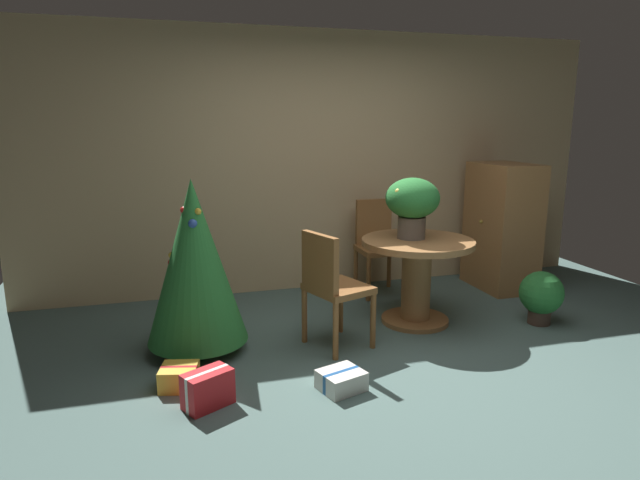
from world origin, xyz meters
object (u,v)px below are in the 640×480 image
object	(u,v)px
holiday_tree	(195,261)
gift_box_gold	(179,377)
wooden_chair_far	(377,242)
wooden_cabinet	(502,227)
gift_box_red	(208,389)
round_dining_table	(417,269)
flower_vase	(412,202)
wooden_chair_left	(331,283)
gift_box_cream	(341,380)
potted_plant	(541,295)

from	to	relation	value
holiday_tree	gift_box_gold	distance (m)	0.86
wooden_chair_far	wooden_cabinet	size ratio (longest dim) A/B	0.72
gift_box_red	wooden_cabinet	xyz separation A→B (m)	(3.15, 1.67, 0.54)
round_dining_table	gift_box_red	world-z (taller)	round_dining_table
flower_vase	wooden_chair_far	distance (m)	1.01
flower_vase	gift_box_red	xyz separation A→B (m)	(-1.82, -1.03, -0.94)
wooden_chair_left	wooden_cabinet	xyz separation A→B (m)	(2.17, 1.02, 0.13)
wooden_cabinet	flower_vase	bearing A→B (deg)	-154.30
gift_box_red	round_dining_table	bearing A→B (deg)	27.56
gift_box_gold	gift_box_cream	distance (m)	1.06
round_dining_table	holiday_tree	world-z (taller)	holiday_tree
wooden_chair_left	gift_box_gold	size ratio (longest dim) A/B	3.24
wooden_chair_left	gift_box_gold	world-z (taller)	wooden_chair_left
gift_box_cream	gift_box_red	world-z (taller)	gift_box_red
wooden_chair_far	wooden_chair_left	bearing A→B (deg)	-125.12
wooden_chair_left	holiday_tree	xyz separation A→B (m)	(-0.99, 0.21, 0.19)
wooden_chair_far	wooden_chair_left	distance (m)	1.50
round_dining_table	gift_box_cream	world-z (taller)	round_dining_table
gift_box_gold	wooden_chair_left	bearing A→B (deg)	17.15
round_dining_table	holiday_tree	bearing A→B (deg)	-176.62
gift_box_cream	holiday_tree	bearing A→B (deg)	134.20
round_dining_table	gift_box_cream	bearing A→B (deg)	-135.31
wooden_chair_far	potted_plant	xyz separation A→B (m)	(1.02, -1.24, -0.26)
holiday_tree	round_dining_table	bearing A→B (deg)	3.38
wooden_chair_left	gift_box_red	world-z (taller)	wooden_chair_left
flower_vase	gift_box_cream	bearing A→B (deg)	-132.55
round_dining_table	potted_plant	size ratio (longest dim) A/B	2.06
round_dining_table	potted_plant	bearing A→B (deg)	-17.79
wooden_chair_left	wooden_cabinet	distance (m)	2.40
round_dining_table	wooden_chair_far	xyz separation A→B (m)	(0.00, 0.91, 0.04)
round_dining_table	gift_box_cream	distance (m)	1.47
gift_box_gold	gift_box_cream	xyz separation A→B (m)	(1.02, -0.32, -0.01)
gift_box_cream	round_dining_table	bearing A→B (deg)	44.69
flower_vase	holiday_tree	size ratio (longest dim) A/B	0.39
gift_box_cream	wooden_cabinet	bearing A→B (deg)	36.34
gift_box_cream	wooden_chair_left	bearing A→B (deg)	78.73
holiday_tree	wooden_chair_far	bearing A→B (deg)	28.93
round_dining_table	gift_box_cream	xyz separation A→B (m)	(-1.00, -0.99, -0.42)
gift_box_cream	wooden_chair_far	bearing A→B (deg)	62.30
wooden_chair_far	holiday_tree	distance (m)	2.13
flower_vase	wooden_chair_left	size ratio (longest dim) A/B	0.57
flower_vase	holiday_tree	xyz separation A→B (m)	(-1.82, -0.17, -0.35)
round_dining_table	wooden_chair_left	xyz separation A→B (m)	(-0.86, -0.31, 0.04)
gift_box_gold	potted_plant	size ratio (longest dim) A/B	0.61
wooden_chair_left	gift_box_red	bearing A→B (deg)	-146.57
wooden_chair_far	gift_box_cream	bearing A→B (deg)	-117.70
potted_plant	holiday_tree	bearing A→B (deg)	175.66
wooden_chair_left	holiday_tree	world-z (taller)	holiday_tree
gift_box_gold	gift_box_cream	bearing A→B (deg)	-17.43
round_dining_table	holiday_tree	distance (m)	1.87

